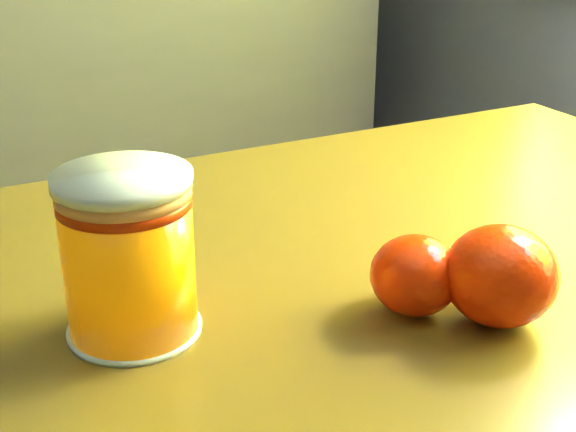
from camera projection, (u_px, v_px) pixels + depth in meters
table at (349, 403)px, 0.61m from camera, size 0.97×0.69×0.72m
juice_glass at (129, 256)px, 0.51m from camera, size 0.09×0.09×0.11m
orange_front at (501, 275)px, 0.53m from camera, size 0.10×0.10×0.07m
orange_back at (415, 275)px, 0.54m from camera, size 0.07×0.07×0.05m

